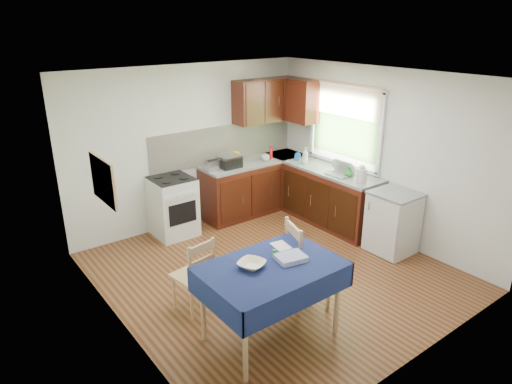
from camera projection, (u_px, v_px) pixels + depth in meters
floor at (274, 272)px, 5.99m from camera, size 4.20×4.20×0.00m
ceiling at (277, 77)px, 5.11m from camera, size 4.00×4.20×0.02m
wall_back at (190, 146)px, 7.11m from camera, size 4.00×0.02×2.50m
wall_front at (427, 246)px, 3.98m from camera, size 4.00×0.02×2.50m
wall_left at (116, 223)px, 4.42m from camera, size 0.02×4.20×2.50m
wall_right at (380, 155)px, 6.68m from camera, size 0.02×4.20×2.50m
base_cabinets at (289, 192)px, 7.54m from camera, size 1.90×2.30×0.86m
worktop_back at (255, 162)px, 7.61m from camera, size 1.90×0.60×0.04m
worktop_right at (332, 171)px, 7.12m from camera, size 0.60×1.70×0.04m
worktop_corner at (284, 155)px, 7.98m from camera, size 0.60×0.60×0.04m
splashback at (225, 143)px, 7.49m from camera, size 2.70×0.02×0.60m
upper_cabinets at (278, 100)px, 7.54m from camera, size 1.20×0.85×0.70m
stove at (173, 206)px, 6.89m from camera, size 0.60×0.61×0.92m
window at (345, 120)px, 7.04m from camera, size 0.04×1.48×1.26m
fridge at (393, 222)px, 6.38m from camera, size 0.58×0.60×0.89m
corkboard at (103, 181)px, 4.53m from camera, size 0.04×0.62×0.47m
dining_table at (271, 275)px, 4.52m from camera, size 1.37×0.93×0.83m
chair_far at (196, 273)px, 5.04m from camera, size 0.45×0.45×0.90m
chair_near at (304, 261)px, 5.14m from camera, size 0.57×0.57×1.04m
toaster at (213, 165)px, 7.09m from camera, size 0.24×0.14×0.18m
sandwich_press at (229, 162)px, 7.22m from camera, size 0.33×0.29×0.19m
sauce_bottle at (271, 153)px, 7.66m from camera, size 0.05×0.05×0.22m
yellow_packet at (235, 157)px, 7.52m from camera, size 0.13×0.10×0.16m
dish_rack at (343, 172)px, 6.93m from camera, size 0.45×0.35×0.22m
kettle at (362, 174)px, 6.58m from camera, size 0.15×0.15×0.25m
cup at (265, 158)px, 7.58m from camera, size 0.17×0.17×0.11m
soap_bottle_a at (305, 155)px, 7.42m from camera, size 0.14×0.14×0.26m
soap_bottle_b at (298, 155)px, 7.60m from camera, size 0.11×0.11×0.17m
soap_bottle_c at (348, 172)px, 6.79m from camera, size 0.13×0.13×0.15m
plate_bowl at (252, 265)px, 4.44m from camera, size 0.34×0.34×0.06m
book at (274, 248)px, 4.82m from camera, size 0.19×0.24×0.02m
spice_jar at (274, 253)px, 4.64m from camera, size 0.04×0.04×0.08m
tea_towel at (291, 258)px, 4.58m from camera, size 0.33×0.28×0.05m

